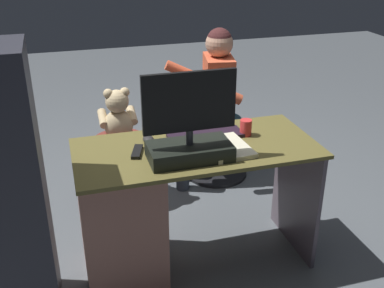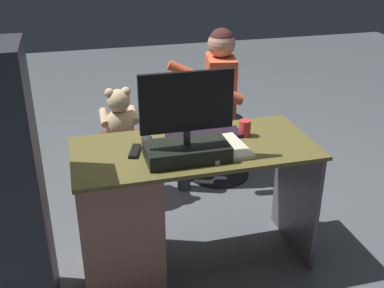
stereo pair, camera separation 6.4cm
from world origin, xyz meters
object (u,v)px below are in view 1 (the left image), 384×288
object	(u,v)px
monitor	(189,135)
cup	(246,128)
computer_mouse	(148,139)
visitor_chair	(217,144)
keyboard	(205,135)
desk	(136,212)
teddy_bear	(118,116)
person	(209,92)
tv_remote	(137,152)
office_chair_teddy	(121,164)

from	to	relation	value
monitor	cup	size ratio (longest dim) A/B	5.09
computer_mouse	visitor_chair	distance (m)	1.22
monitor	keyboard	distance (m)	0.30
monitor	cup	world-z (taller)	monitor
desk	visitor_chair	world-z (taller)	desk
monitor	teddy_bear	xyz separation A→B (m)	(0.23, -0.97, -0.24)
person	tv_remote	bearing A→B (deg)	53.50
computer_mouse	office_chair_teddy	bearing A→B (deg)	-84.23
monitor	person	distance (m)	1.20
computer_mouse	cup	xyz separation A→B (m)	(-0.54, 0.06, 0.03)
computer_mouse	visitor_chair	xyz separation A→B (m)	(-0.70, -0.86, -0.50)
cup	office_chair_teddy	world-z (taller)	cup
person	office_chair_teddy	bearing A→B (deg)	10.92
desk	computer_mouse	world-z (taller)	computer_mouse
keyboard	tv_remote	xyz separation A→B (m)	(0.40, 0.10, -0.00)
cup	person	xyz separation A→B (m)	(-0.08, -0.90, -0.10)
keyboard	cup	world-z (taller)	cup
monitor	person	size ratio (longest dim) A/B	0.40
desk	person	distance (m)	1.25
keyboard	cup	bearing A→B (deg)	169.74
keyboard	tv_remote	size ratio (longest dim) A/B	2.80
office_chair_teddy	person	size ratio (longest dim) A/B	0.41
monitor	teddy_bear	size ratio (longest dim) A/B	1.27
desk	office_chair_teddy	world-z (taller)	desk
desk	monitor	distance (m)	0.57
cup	teddy_bear	world-z (taller)	cup
desk	visitor_chair	bearing A→B (deg)	-129.50
visitor_chair	tv_remote	bearing A→B (deg)	51.08
keyboard	office_chair_teddy	size ratio (longest dim) A/B	0.88
monitor	computer_mouse	size ratio (longest dim) A/B	4.86
computer_mouse	teddy_bear	world-z (taller)	teddy_bear
computer_mouse	teddy_bear	distance (m)	0.74
keyboard	cup	size ratio (longest dim) A/B	4.58
keyboard	visitor_chair	bearing A→B (deg)	-113.56
monitor	teddy_bear	bearing A→B (deg)	-76.43
keyboard	office_chair_teddy	distance (m)	0.95
office_chair_teddy	visitor_chair	bearing A→B (deg)	-169.08
desk	tv_remote	size ratio (longest dim) A/B	8.68
tv_remote	teddy_bear	xyz separation A→B (m)	(-0.01, -0.84, -0.12)
monitor	office_chair_teddy	distance (m)	1.15
desk	cup	size ratio (longest dim) A/B	14.20
keyboard	office_chair_teddy	xyz separation A→B (m)	(0.39, -0.72, -0.48)
tv_remote	computer_mouse	bearing A→B (deg)	-107.90
computer_mouse	keyboard	bearing A→B (deg)	177.00
office_chair_teddy	visitor_chair	world-z (taller)	same
cup	keyboard	bearing A→B (deg)	-10.26
cup	person	distance (m)	0.91
tv_remote	visitor_chair	bearing A→B (deg)	-110.89
monitor	person	world-z (taller)	monitor
keyboard	teddy_bear	distance (m)	0.84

